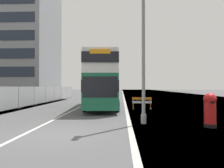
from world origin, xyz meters
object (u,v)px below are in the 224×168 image
car_receding_mid (110,91)px  double_decker_bus (102,81)px  roadworks_barrier (142,102)px  lamppost_foreground (143,40)px  car_oncoming_near (111,93)px  red_pillar_postbox (210,108)px

car_receding_mid → double_decker_bus: bearing=-88.6°
roadworks_barrier → car_receding_mid: car_receding_mid is taller
lamppost_foreground → roadworks_barrier: (0.58, 7.03, -3.87)m
car_oncoming_near → roadworks_barrier: bearing=-77.9°
roadworks_barrier → car_receding_mid: bearing=100.1°
red_pillar_postbox → car_oncoming_near: 25.59m
roadworks_barrier → car_oncoming_near: bearing=102.1°
double_decker_bus → red_pillar_postbox: double_decker_bus is taller
lamppost_foreground → car_receding_mid: lamppost_foreground is taller
red_pillar_postbox → car_oncoming_near: (-6.21, 24.82, 0.02)m
car_oncoming_near → car_receding_mid: bearing=94.8°
double_decker_bus → car_receding_mid: double_decker_bus is taller
red_pillar_postbox → roadworks_barrier: bearing=108.0°
car_oncoming_near → car_receding_mid: (-0.54, 6.49, 0.10)m
double_decker_bus → car_receding_mid: 22.00m
roadworks_barrier → car_oncoming_near: car_oncoming_near is taller
double_decker_bus → lamppost_foreground: size_ratio=1.23×
car_oncoming_near → car_receding_mid: car_receding_mid is taller
red_pillar_postbox → car_oncoming_near: bearing=104.0°
lamppost_foreground → red_pillar_postbox: size_ratio=5.64×
double_decker_bus → car_oncoming_near: (0.01, 15.46, -1.56)m
red_pillar_postbox → lamppost_foreground: bearing=164.3°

